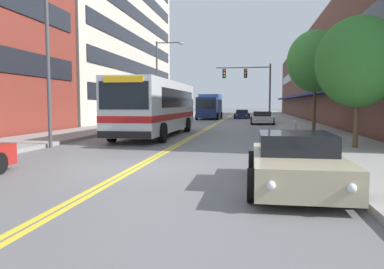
{
  "coord_description": "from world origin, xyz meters",
  "views": [
    {
      "loc": [
        3.44,
        -10.83,
        1.92
      ],
      "look_at": [
        -0.87,
        15.96,
        -0.3
      ],
      "focal_mm": 35.0,
      "sensor_mm": 36.0,
      "label": 1
    }
  ],
  "objects_px": {
    "traffic_signal_mast": "(251,81)",
    "street_tree_right_mid": "(315,61)",
    "box_truck": "(210,106)",
    "street_lamp_left_near": "(52,21)",
    "car_slate_blue_parked_left_near": "(177,117)",
    "street_lamp_left_far": "(161,75)",
    "fire_hydrant": "(295,127)",
    "car_beige_parked_right_foreground": "(296,162)",
    "street_tree_right_near": "(358,62)",
    "city_bus": "(157,106)",
    "car_navy_moving_lead": "(242,114)",
    "car_silver_parked_right_mid": "(262,118)"
  },
  "relations": [
    {
      "from": "traffic_signal_mast",
      "to": "street_tree_right_mid",
      "type": "bearing_deg",
      "value": -71.97
    },
    {
      "from": "box_truck",
      "to": "street_lamp_left_near",
      "type": "xyz_separation_m",
      "value": [
        -3.11,
        -32.84,
        3.81
      ]
    },
    {
      "from": "car_slate_blue_parked_left_near",
      "to": "street_lamp_left_near",
      "type": "bearing_deg",
      "value": -92.06
    },
    {
      "from": "street_lamp_left_far",
      "to": "fire_hydrant",
      "type": "xyz_separation_m",
      "value": [
        10.86,
        -11.12,
        -4.06
      ]
    },
    {
      "from": "car_beige_parked_right_foreground",
      "to": "street_tree_right_mid",
      "type": "relative_size",
      "value": 0.69
    },
    {
      "from": "car_slate_blue_parked_left_near",
      "to": "street_tree_right_near",
      "type": "height_order",
      "value": "street_tree_right_near"
    },
    {
      "from": "street_tree_right_near",
      "to": "street_lamp_left_far",
      "type": "bearing_deg",
      "value": 124.58
    },
    {
      "from": "car_slate_blue_parked_left_near",
      "to": "traffic_signal_mast",
      "type": "bearing_deg",
      "value": 8.61
    },
    {
      "from": "street_lamp_left_far",
      "to": "city_bus",
      "type": "bearing_deg",
      "value": -77.26
    },
    {
      "from": "car_navy_moving_lead",
      "to": "traffic_signal_mast",
      "type": "distance_m",
      "value": 12.08
    },
    {
      "from": "car_navy_moving_lead",
      "to": "box_truck",
      "type": "relative_size",
      "value": 0.55
    },
    {
      "from": "street_tree_right_mid",
      "to": "car_beige_parked_right_foreground",
      "type": "bearing_deg",
      "value": -100.15
    },
    {
      "from": "street_tree_right_near",
      "to": "fire_hydrant",
      "type": "bearing_deg",
      "value": 102.97
    },
    {
      "from": "traffic_signal_mast",
      "to": "street_tree_right_near",
      "type": "bearing_deg",
      "value": -79.55
    },
    {
      "from": "car_slate_blue_parked_left_near",
      "to": "street_tree_right_near",
      "type": "xyz_separation_m",
      "value": [
        11.8,
        -22.12,
        3.0
      ]
    },
    {
      "from": "car_silver_parked_right_mid",
      "to": "traffic_signal_mast",
      "type": "distance_m",
      "value": 4.57
    },
    {
      "from": "city_bus",
      "to": "car_beige_parked_right_foreground",
      "type": "xyz_separation_m",
      "value": [
        6.69,
        -13.41,
        -1.23
      ]
    },
    {
      "from": "car_silver_parked_right_mid",
      "to": "box_truck",
      "type": "distance_m",
      "value": 13.06
    },
    {
      "from": "city_bus",
      "to": "car_silver_parked_right_mid",
      "type": "distance_m",
      "value": 16.01
    },
    {
      "from": "car_navy_moving_lead",
      "to": "city_bus",
      "type": "bearing_deg",
      "value": -98.75
    },
    {
      "from": "box_truck",
      "to": "street_tree_right_near",
      "type": "height_order",
      "value": "street_tree_right_near"
    },
    {
      "from": "car_slate_blue_parked_left_near",
      "to": "street_tree_right_near",
      "type": "bearing_deg",
      "value": -61.91
    },
    {
      "from": "city_bus",
      "to": "car_beige_parked_right_foreground",
      "type": "relative_size",
      "value": 2.62
    },
    {
      "from": "car_beige_parked_right_foreground",
      "to": "car_silver_parked_right_mid",
      "type": "relative_size",
      "value": 1.0
    },
    {
      "from": "car_silver_parked_right_mid",
      "to": "street_tree_right_mid",
      "type": "bearing_deg",
      "value": -73.6
    },
    {
      "from": "box_truck",
      "to": "street_tree_right_mid",
      "type": "height_order",
      "value": "street_tree_right_mid"
    },
    {
      "from": "car_navy_moving_lead",
      "to": "traffic_signal_mast",
      "type": "height_order",
      "value": "traffic_signal_mast"
    },
    {
      "from": "car_slate_blue_parked_left_near",
      "to": "street_lamp_left_far",
      "type": "xyz_separation_m",
      "value": [
        -0.66,
        -4.04,
        4.03
      ]
    },
    {
      "from": "street_lamp_left_near",
      "to": "box_truck",
      "type": "bearing_deg",
      "value": 84.59
    },
    {
      "from": "street_lamp_left_far",
      "to": "traffic_signal_mast",
      "type": "bearing_deg",
      "value": 32.35
    },
    {
      "from": "street_lamp_left_near",
      "to": "street_lamp_left_far",
      "type": "bearing_deg",
      "value": 89.51
    },
    {
      "from": "street_lamp_left_near",
      "to": "street_tree_right_near",
      "type": "relative_size",
      "value": 1.8
    },
    {
      "from": "car_silver_parked_right_mid",
      "to": "fire_hydrant",
      "type": "relative_size",
      "value": 5.86
    },
    {
      "from": "car_beige_parked_right_foreground",
      "to": "car_silver_parked_right_mid",
      "type": "height_order",
      "value": "car_beige_parked_right_foreground"
    },
    {
      "from": "city_bus",
      "to": "box_truck",
      "type": "distance_m",
      "value": 25.88
    },
    {
      "from": "car_silver_parked_right_mid",
      "to": "traffic_signal_mast",
      "type": "relative_size",
      "value": 0.76
    },
    {
      "from": "traffic_signal_mast",
      "to": "box_truck",
      "type": "bearing_deg",
      "value": 120.37
    },
    {
      "from": "street_lamp_left_near",
      "to": "street_lamp_left_far",
      "type": "distance_m",
      "value": 18.77
    },
    {
      "from": "car_slate_blue_parked_left_near",
      "to": "box_truck",
      "type": "height_order",
      "value": "box_truck"
    },
    {
      "from": "traffic_signal_mast",
      "to": "street_lamp_left_near",
      "type": "distance_m",
      "value": 25.36
    },
    {
      "from": "car_silver_parked_right_mid",
      "to": "street_lamp_left_far",
      "type": "xyz_separation_m",
      "value": [
        -9.3,
        -2.73,
        4.03
      ]
    },
    {
      "from": "car_beige_parked_right_foreground",
      "to": "street_tree_right_mid",
      "type": "xyz_separation_m",
      "value": [
        3.09,
        17.26,
        4.14
      ]
    },
    {
      "from": "street_lamp_left_near",
      "to": "fire_hydrant",
      "type": "xyz_separation_m",
      "value": [
        11.02,
        7.63,
        -4.88
      ]
    },
    {
      "from": "city_bus",
      "to": "car_slate_blue_parked_left_near",
      "type": "bearing_deg",
      "value": 97.22
    },
    {
      "from": "street_tree_right_near",
      "to": "box_truck",
      "type": "bearing_deg",
      "value": 106.48
    },
    {
      "from": "car_slate_blue_parked_left_near",
      "to": "street_lamp_left_near",
      "type": "distance_m",
      "value": 23.31
    },
    {
      "from": "car_slate_blue_parked_left_near",
      "to": "car_navy_moving_lead",
      "type": "distance_m",
      "value": 14.1
    },
    {
      "from": "city_bus",
      "to": "street_tree_right_near",
      "type": "relative_size",
      "value": 2.28
    },
    {
      "from": "city_bus",
      "to": "car_silver_parked_right_mid",
      "type": "bearing_deg",
      "value": 65.42
    },
    {
      "from": "car_slate_blue_parked_left_near",
      "to": "street_lamp_left_far",
      "type": "bearing_deg",
      "value": -99.27
    }
  ]
}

